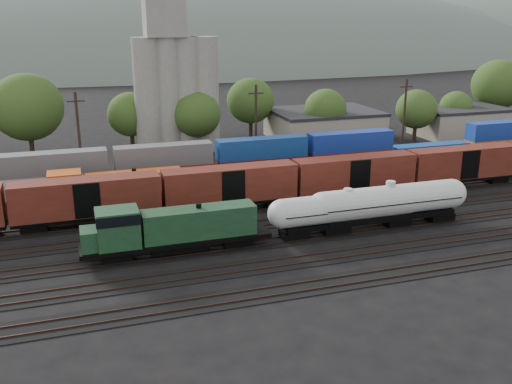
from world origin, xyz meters
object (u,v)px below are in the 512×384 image
object	(u,v)px
tank_car_a	(347,208)
grain_silo	(175,81)
green_locomotive	(166,229)
orange_locomotive	(108,188)

from	to	relation	value
tank_car_a	grain_silo	world-z (taller)	grain_silo
tank_car_a	green_locomotive	bearing A→B (deg)	180.00
green_locomotive	tank_car_a	distance (m)	18.25
tank_car_a	orange_locomotive	xyz separation A→B (m)	(-22.40, 15.00, -0.07)
orange_locomotive	green_locomotive	bearing A→B (deg)	-74.51
orange_locomotive	grain_silo	distance (m)	30.28
grain_silo	tank_car_a	bearing A→B (deg)	-76.90
green_locomotive	orange_locomotive	size ratio (longest dim) A/B	0.97
orange_locomotive	grain_silo	world-z (taller)	grain_silo
green_locomotive	tank_car_a	xyz separation A→B (m)	(18.25, -0.00, -0.00)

